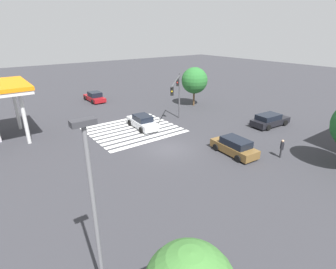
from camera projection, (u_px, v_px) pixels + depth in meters
ground_plane at (168, 149)px, 24.62m from camera, size 151.94×151.94×0.00m
crosswalk_markings at (134, 130)px, 29.44m from camera, size 9.51×8.20×0.01m
traffic_signal_mast at (177, 90)px, 29.72m from camera, size 5.30×5.30×5.65m
car_0 at (234, 146)px, 23.42m from camera, size 2.27×4.54×1.50m
car_1 at (95, 97)px, 41.06m from camera, size 2.14×4.81×1.52m
car_2 at (270, 120)px, 30.40m from camera, size 5.00×2.41×1.44m
car_3 at (142, 122)px, 29.79m from camera, size 2.26×4.82×1.51m
pedestrian at (282, 148)px, 22.68m from camera, size 0.41×0.41×1.66m
street_light_pole_a at (93, 203)px, 9.25m from camera, size 0.80×0.36×7.80m
tree_corner_a at (194, 80)px, 37.70m from camera, size 3.75×3.75×5.57m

